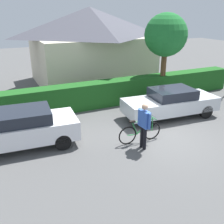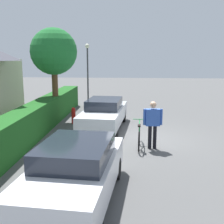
{
  "view_description": "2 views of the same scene",
  "coord_description": "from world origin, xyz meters",
  "px_view_note": "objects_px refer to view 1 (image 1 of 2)",
  "views": [
    {
      "loc": [
        -5.63,
        -7.37,
        4.67
      ],
      "look_at": [
        -1.84,
        0.76,
        1.1
      ],
      "focal_mm": 40.92,
      "sensor_mm": 36.0,
      "label": 1
    },
    {
      "loc": [
        -11.2,
        0.3,
        3.36
      ],
      "look_at": [
        -0.5,
        1.07,
        1.2
      ],
      "focal_mm": 46.3,
      "sensor_mm": 36.0,
      "label": 2
    }
  ],
  "objects_px": {
    "bicycle": "(140,132)",
    "fire_hydrant": "(165,96)",
    "parked_car_near": "(20,128)",
    "person_rider": "(144,123)",
    "tree_kerbside": "(166,36)",
    "parked_car_far": "(171,102)"
  },
  "relations": [
    {
      "from": "person_rider",
      "to": "fire_hydrant",
      "type": "distance_m",
      "value": 5.09
    },
    {
      "from": "parked_car_near",
      "to": "person_rider",
      "type": "distance_m",
      "value": 4.45
    },
    {
      "from": "bicycle",
      "to": "person_rider",
      "type": "height_order",
      "value": "person_rider"
    },
    {
      "from": "parked_car_far",
      "to": "fire_hydrant",
      "type": "xyz_separation_m",
      "value": [
        0.86,
        1.59,
        -0.3
      ]
    },
    {
      "from": "parked_car_near",
      "to": "bicycle",
      "type": "distance_m",
      "value": 4.39
    },
    {
      "from": "bicycle",
      "to": "fire_hydrant",
      "type": "distance_m",
      "value": 4.62
    },
    {
      "from": "parked_car_near",
      "to": "tree_kerbside",
      "type": "relative_size",
      "value": 0.91
    },
    {
      "from": "parked_car_far",
      "to": "tree_kerbside",
      "type": "height_order",
      "value": "tree_kerbside"
    },
    {
      "from": "bicycle",
      "to": "fire_hydrant",
      "type": "height_order",
      "value": "bicycle"
    },
    {
      "from": "fire_hydrant",
      "to": "bicycle",
      "type": "bearing_deg",
      "value": -137.43
    },
    {
      "from": "parked_car_far",
      "to": "tree_kerbside",
      "type": "bearing_deg",
      "value": 62.39
    },
    {
      "from": "person_rider",
      "to": "tree_kerbside",
      "type": "xyz_separation_m",
      "value": [
        4.05,
        4.59,
        2.42
      ]
    },
    {
      "from": "tree_kerbside",
      "to": "fire_hydrant",
      "type": "distance_m",
      "value": 3.22
    },
    {
      "from": "parked_car_near",
      "to": "fire_hydrant",
      "type": "xyz_separation_m",
      "value": [
        7.51,
        1.59,
        -0.33
      ]
    },
    {
      "from": "person_rider",
      "to": "tree_kerbside",
      "type": "height_order",
      "value": "tree_kerbside"
    },
    {
      "from": "parked_car_far",
      "to": "parked_car_near",
      "type": "bearing_deg",
      "value": -180.0
    },
    {
      "from": "bicycle",
      "to": "tree_kerbside",
      "type": "relative_size",
      "value": 0.38
    },
    {
      "from": "parked_car_near",
      "to": "bicycle",
      "type": "xyz_separation_m",
      "value": [
        4.1,
        -1.53,
        -0.34
      ]
    },
    {
      "from": "parked_car_near",
      "to": "tree_kerbside",
      "type": "xyz_separation_m",
      "value": [
        8.01,
        2.59,
        2.69
      ]
    },
    {
      "from": "parked_car_near",
      "to": "bicycle",
      "type": "height_order",
      "value": "parked_car_near"
    },
    {
      "from": "bicycle",
      "to": "parked_car_near",
      "type": "bearing_deg",
      "value": 159.5
    },
    {
      "from": "parked_car_far",
      "to": "person_rider",
      "type": "height_order",
      "value": "person_rider"
    }
  ]
}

